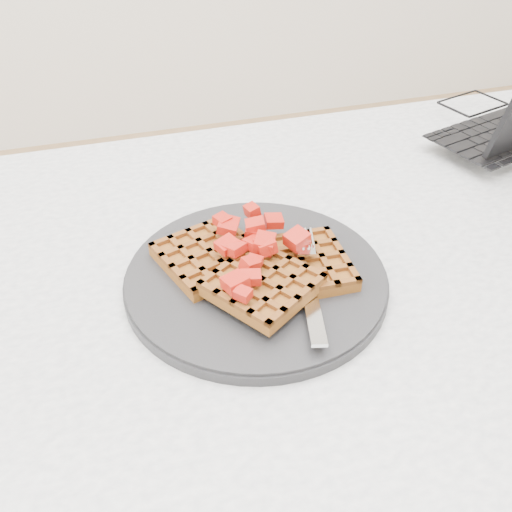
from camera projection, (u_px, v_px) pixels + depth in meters
name	position (u px, v px, depth m)	size (l,w,h in m)	color
table	(338.00, 329.00, 0.75)	(1.20, 0.80, 0.75)	white
plate	(256.00, 278.00, 0.65)	(0.30, 0.30, 0.02)	black
waffles	(257.00, 267.00, 0.63)	(0.21, 0.21, 0.03)	#92551F
strawberry_pile	(256.00, 246.00, 0.62)	(0.15, 0.15, 0.02)	#9B0700
fork	(308.00, 283.00, 0.62)	(0.02, 0.18, 0.02)	silver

